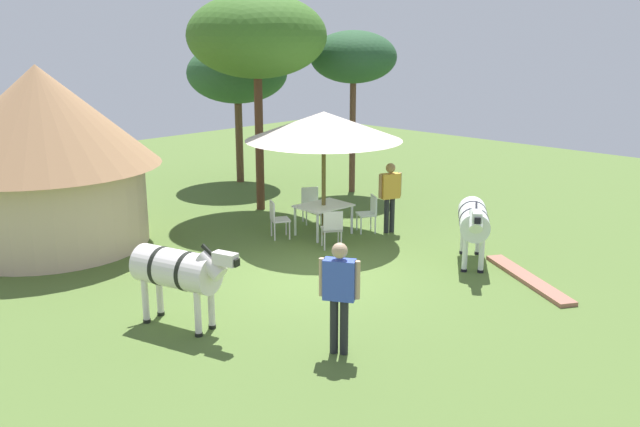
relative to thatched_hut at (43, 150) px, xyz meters
name	(u,v)px	position (x,y,z in m)	size (l,w,h in m)	color
ground_plane	(318,273)	(2.89, -5.74, -2.22)	(36.00, 36.00, 0.00)	#4E692F
thatched_hut	(43,150)	(0.00, 0.00, 0.00)	(5.15, 5.15, 4.09)	beige
shade_umbrella	(324,126)	(4.94, -3.95, 0.42)	(3.70, 3.70, 2.98)	brown
patio_dining_table	(324,208)	(4.94, -3.95, -1.56)	(1.30, 1.02, 0.74)	white
patio_chair_near_hut	(370,211)	(5.90, -4.59, -1.69)	(0.59, 0.60, 0.90)	white
patio_chair_west_end	(311,203)	(5.51, -2.95, -1.69)	(0.59, 0.58, 0.90)	white
patio_chair_east_end	(277,217)	(3.94, -3.36, -1.69)	(0.59, 0.59, 0.90)	silver
patio_chair_near_lawn	(332,227)	(4.25, -4.88, -1.69)	(0.60, 0.60, 0.90)	silver
guest_beside_umbrella	(390,191)	(6.19, -4.98, -1.18)	(0.58, 0.38, 1.72)	#212428
standing_watcher	(339,288)	(0.54, -8.49, -1.15)	(0.43, 0.56, 1.77)	black
zebra_nearest_camera	(179,270)	(-0.56, -5.92, -1.23)	(1.00, 2.10, 1.53)	silver
zebra_by_umbrella	(474,220)	(5.58, -7.69, -1.26)	(1.93, 1.49, 1.49)	silver
acacia_tree_left_background	(237,73)	(7.38, 2.16, 1.27)	(3.16, 3.16, 4.45)	brown
acacia_tree_behind_hut	(353,58)	(8.85, -1.41, 1.80)	(2.54, 2.54, 4.81)	brown
acacia_tree_far_lawn	(257,37)	(5.50, -1.00, 2.43)	(3.66, 3.66, 5.76)	#523322
brick_patio_kerb	(528,279)	(5.46, -9.06, -2.18)	(2.80, 0.36, 0.08)	#9B6250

